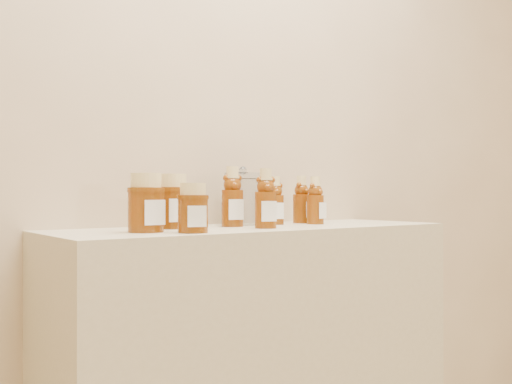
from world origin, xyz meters
TOP-DOWN VIEW (x-y plane):
  - wall_back at (0.00, 1.75)m, footprint 3.50×0.02m
  - display_table at (0.00, 1.55)m, footprint 1.20×0.40m
  - bear_bottle_back_left at (-0.06, 1.60)m, footprint 0.08×0.08m
  - bear_bottle_back_mid at (0.11, 1.61)m, footprint 0.07×0.07m
  - bear_bottle_back_right at (0.24, 1.63)m, footprint 0.08×0.08m
  - bear_bottle_front_left at (-0.03, 1.47)m, footprint 0.08×0.08m
  - bear_bottle_front_right at (0.23, 1.56)m, footprint 0.07×0.07m
  - honey_jar_left at (-0.37, 1.52)m, footprint 0.10×0.10m
  - honey_jar_back at (-0.25, 1.62)m, footprint 0.10×0.10m
  - honey_jar_front at (-0.29, 1.43)m, footprint 0.09×0.09m
  - glass_canister at (0.02, 1.65)m, footprint 0.15×0.15m

SIDE VIEW (x-z plane):
  - display_table at x=0.00m, z-range 0.00..0.90m
  - honey_jar_front at x=-0.29m, z-range 0.90..1.02m
  - honey_jar_left at x=-0.37m, z-range 0.90..1.04m
  - honey_jar_back at x=-0.25m, z-range 0.90..1.05m
  - bear_bottle_back_mid at x=0.11m, z-range 0.90..1.07m
  - bear_bottle_front_right at x=0.23m, z-range 0.90..1.07m
  - glass_canister at x=0.02m, z-range 0.90..1.07m
  - bear_bottle_back_right at x=0.24m, z-range 0.90..1.07m
  - bear_bottle_front_left at x=-0.03m, z-range 0.90..1.09m
  - bear_bottle_back_left at x=-0.06m, z-range 0.90..1.10m
  - wall_back at x=0.00m, z-range 0.00..2.70m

